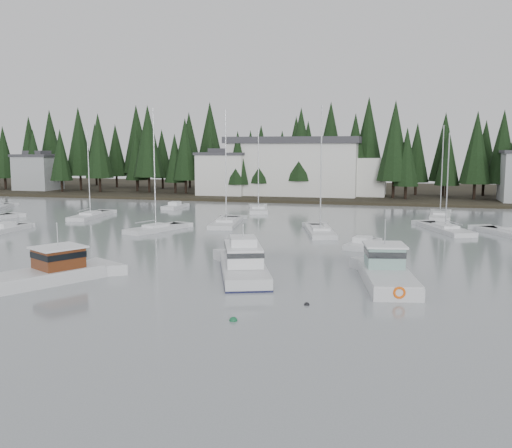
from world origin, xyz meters
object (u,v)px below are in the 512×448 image
Objects in this scene: sailboat_4 at (258,210)px; sailboat_1 at (226,224)px; lobster_boat_brown at (39,276)px; sailboat_0 at (445,231)px; sailboat_3 at (156,230)px; runabout_1 at (362,246)px; runabout_0 at (5,230)px; house_west at (224,173)px; sailboat_6 at (320,233)px; house_far_west at (38,171)px; sailboat_2 at (440,217)px; cabin_cruiser_center at (243,267)px; runabout_3 at (175,207)px; sailboat_8 at (90,217)px; harbor_inn at (305,167)px; lobster_boat_teal at (387,275)px.

sailboat_1 is at bearing 164.82° from sailboat_4.
lobster_boat_brown is 0.86× the size of sailboat_0.
sailboat_4 is (6.29, 22.80, -0.03)m from sailboat_3.
sailboat_3 is 2.58× the size of runabout_1.
runabout_0 is (-22.66, -27.66, 0.07)m from sailboat_4.
sailboat_1 is 15.88m from sailboat_4.
house_west is 0.66× the size of sailboat_6.
house_far_west is 0.65× the size of sailboat_2.
sailboat_1 is at bearing -62.08° from runabout_0.
cabin_cruiser_center is 43.30m from sailboat_4.
lobster_boat_brown is 0.70× the size of sailboat_3.
sailboat_1 is 25.51m from runabout_0.
sailboat_0 is 0.92× the size of sailboat_4.
house_far_west is (-42.00, 2.00, -0.25)m from house_west.
runabout_1 is 41.81m from runabout_3.
cabin_cruiser_center is (63.94, -65.46, -3.74)m from house_far_west.
sailboat_6 is 1.15× the size of sailboat_8.
runabout_3 is (-31.01, 28.05, 0.00)m from runabout_1.
house_west is 50.21m from runabout_0.
harbor_inn is 2.28× the size of sailboat_2.
harbor_inn is 2.33× the size of sailboat_4.
sailboat_3 reaches higher than harbor_inn.
sailboat_2 reaches higher than sailboat_8.
sailboat_8 reaches higher than lobster_boat_teal.
house_west is 52.55m from sailboat_0.
lobster_boat_teal is at bearing -139.19° from runabout_3.
house_west is at bearing 14.96° from sailboat_4.
sailboat_4 reaches higher than house_far_west.
house_far_west is 0.59× the size of sailboat_3.
sailboat_8 is (-45.95, 1.11, 0.01)m from sailboat_0.
runabout_0 is at bearing 60.65° from lobster_boat_teal.
sailboat_8 reaches higher than house_far_west.
sailboat_3 is 16.67m from sailboat_8.
sailboat_6 is 32.97m from runabout_3.
runabout_3 is at bearing -17.46° from runabout_0.
cabin_cruiser_center is (6.90, -66.80, -5.11)m from harbor_inn.
harbor_inn is 69.21m from lobster_boat_teal.
sailboat_6 is (66.51, -43.38, -4.32)m from house_far_west.
sailboat_0 is at bearing -96.60° from sailboat_8.
sailboat_0 is (23.04, -39.26, -5.72)m from harbor_inn.
runabout_1 is at bearing 0.01° from lobster_boat_teal.
cabin_cruiser_center reaches higher than runabout_3.
house_far_west reaches higher than runabout_3.
lobster_boat_brown is at bearing 151.82° from sailboat_2.
sailboat_4 is 2.26× the size of runabout_3.
sailboat_1 is (54.26, -39.14, -4.33)m from house_far_west.
runabout_3 is (6.54, 13.90, 0.06)m from sailboat_8.
harbor_inn is 40.98m from sailboat_1.
house_west reaches higher than lobster_boat_brown.
harbor_inn is at bearing 12.52° from house_west.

